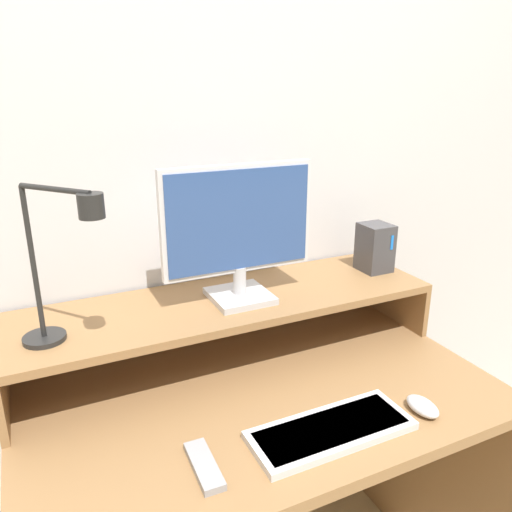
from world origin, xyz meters
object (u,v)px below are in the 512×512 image
object	(u,v)px
desk_lamp	(61,264)
remote_control	(204,466)
monitor	(239,230)
router_dock	(375,247)
keyboard	(331,430)
mouse	(423,406)

from	to	relation	value
desk_lamp	remote_control	xyz separation A→B (m)	(0.20, -0.30, -0.37)
monitor	desk_lamp	size ratio (longest dim) A/B	1.15
desk_lamp	remote_control	distance (m)	0.52
monitor	router_dock	size ratio (longest dim) A/B	2.79
monitor	keyboard	xyz separation A→B (m)	(0.04, -0.41, -0.36)
monitor	mouse	xyz separation A→B (m)	(0.28, -0.44, -0.36)
router_dock	remote_control	size ratio (longest dim) A/B	1.04
keyboard	mouse	size ratio (longest dim) A/B	4.06
monitor	router_dock	world-z (taller)	monitor
desk_lamp	remote_control	size ratio (longest dim) A/B	2.52
desk_lamp	mouse	size ratio (longest dim) A/B	4.03
keyboard	mouse	xyz separation A→B (m)	(0.24, -0.03, 0.01)
mouse	remote_control	size ratio (longest dim) A/B	0.62
monitor	desk_lamp	bearing A→B (deg)	-168.71
desk_lamp	router_dock	world-z (taller)	desk_lamp
monitor	mouse	size ratio (longest dim) A/B	4.62
remote_control	desk_lamp	bearing A→B (deg)	123.69
keyboard	mouse	world-z (taller)	mouse
router_dock	monitor	bearing A→B (deg)	-176.84
monitor	mouse	bearing A→B (deg)	-57.54
mouse	remote_control	world-z (taller)	mouse
monitor	router_dock	distance (m)	0.50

